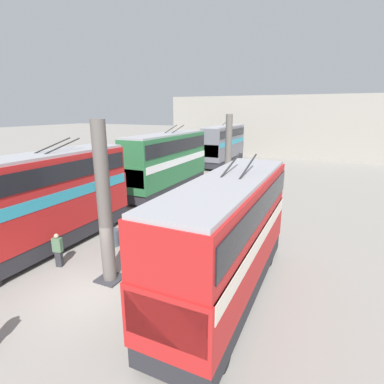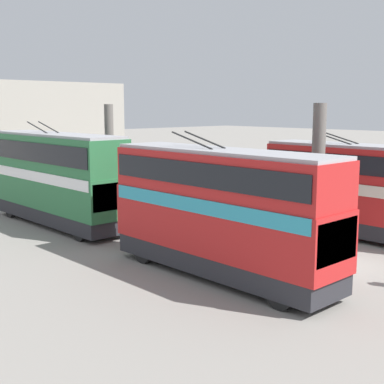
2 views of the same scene
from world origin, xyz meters
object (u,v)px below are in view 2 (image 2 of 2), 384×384
at_px(oil_drum, 237,244).
at_px(bus_left_far, 354,185).
at_px(bus_right_near, 221,205).
at_px(person_aisle_midway, 191,207).
at_px(person_by_right_row, 276,252).
at_px(bus_right_mid, 57,174).

bearing_deg(oil_drum, bus_left_far, -104.01).
xyz_separation_m(bus_right_near, person_aisle_midway, (8.08, -5.92, -1.96)).
bearing_deg(oil_drum, person_aisle_midway, -25.65).
xyz_separation_m(bus_left_far, bus_right_near, (-0.04, 9.85, 0.18)).
xyz_separation_m(person_by_right_row, oil_drum, (2.91, -0.88, -0.41)).
height_order(bus_right_near, oil_drum, bus_right_near).
bearing_deg(bus_right_mid, oil_drum, -165.29).
relative_size(bus_right_near, person_aisle_midway, 5.94).
bearing_deg(bus_right_near, person_aisle_midway, -36.22).
distance_m(person_aisle_midway, oil_drum, 7.01).
bearing_deg(person_by_right_row, bus_left_far, 82.13).
xyz_separation_m(bus_left_far, person_by_right_row, (-1.17, 7.84, -1.83)).
relative_size(bus_left_far, bus_right_mid, 0.88).
distance_m(bus_right_mid, person_by_right_row, 14.21).
height_order(bus_left_far, person_by_right_row, bus_left_far).
bearing_deg(bus_left_far, bus_right_mid, 37.70).
bearing_deg(person_aisle_midway, bus_left_far, -147.36).
relative_size(bus_left_far, oil_drum, 10.53).
relative_size(bus_left_far, person_by_right_row, 5.81).
bearing_deg(person_aisle_midway, oil_drum, 160.93).
bearing_deg(bus_left_far, person_aisle_midway, 26.06).
height_order(bus_right_mid, person_aisle_midway, bus_right_mid).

